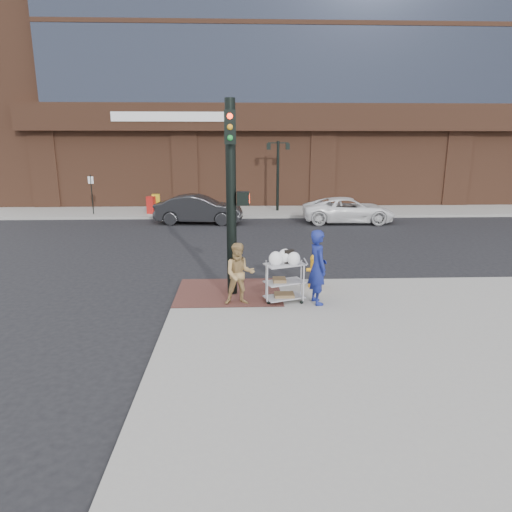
{
  "coord_description": "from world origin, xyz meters",
  "views": [
    {
      "loc": [
        -0.32,
        -10.87,
        4.11
      ],
      "look_at": [
        0.12,
        0.51,
        1.25
      ],
      "focal_mm": 32.0,
      "sensor_mm": 36.0,
      "label": 1
    }
  ],
  "objects_px": {
    "traffic_signal_pole": "(232,194)",
    "utility_cart": "(285,278)",
    "lamp_post": "(278,168)",
    "sedan_dark": "(199,209)",
    "minivan_white": "(348,210)",
    "fire_hydrant": "(314,270)",
    "woman_blue": "(318,267)",
    "pedestrian_tan": "(239,274)"
  },
  "relations": [
    {
      "from": "woman_blue",
      "to": "minivan_white",
      "type": "xyz_separation_m",
      "value": [
        3.77,
        12.54,
        -0.43
      ]
    },
    {
      "from": "minivan_white",
      "to": "utility_cart",
      "type": "distance_m",
      "value": 13.21
    },
    {
      "from": "minivan_white",
      "to": "woman_blue",
      "type": "bearing_deg",
      "value": 165.86
    },
    {
      "from": "lamp_post",
      "to": "fire_hydrant",
      "type": "relative_size",
      "value": 4.26
    },
    {
      "from": "sedan_dark",
      "to": "utility_cart",
      "type": "xyz_separation_m",
      "value": [
        3.19,
        -12.47,
        0.03
      ]
    },
    {
      "from": "utility_cart",
      "to": "traffic_signal_pole",
      "type": "bearing_deg",
      "value": 153.22
    },
    {
      "from": "utility_cart",
      "to": "pedestrian_tan",
      "type": "bearing_deg",
      "value": -172.92
    },
    {
      "from": "lamp_post",
      "to": "pedestrian_tan",
      "type": "distance_m",
      "value": 16.28
    },
    {
      "from": "sedan_dark",
      "to": "minivan_white",
      "type": "relative_size",
      "value": 0.94
    },
    {
      "from": "lamp_post",
      "to": "sedan_dark",
      "type": "relative_size",
      "value": 0.9
    },
    {
      "from": "woman_blue",
      "to": "fire_hydrant",
      "type": "xyz_separation_m",
      "value": [
        0.14,
        1.32,
        -0.46
      ]
    },
    {
      "from": "traffic_signal_pole",
      "to": "sedan_dark",
      "type": "height_order",
      "value": "traffic_signal_pole"
    },
    {
      "from": "sedan_dark",
      "to": "minivan_white",
      "type": "height_order",
      "value": "sedan_dark"
    },
    {
      "from": "minivan_white",
      "to": "sedan_dark",
      "type": "bearing_deg",
      "value": 92.0
    },
    {
      "from": "traffic_signal_pole",
      "to": "utility_cart",
      "type": "xyz_separation_m",
      "value": [
        1.31,
        -0.66,
        -2.07
      ]
    },
    {
      "from": "woman_blue",
      "to": "sedan_dark",
      "type": "height_order",
      "value": "woman_blue"
    },
    {
      "from": "lamp_post",
      "to": "traffic_signal_pole",
      "type": "distance_m",
      "value": 15.43
    },
    {
      "from": "pedestrian_tan",
      "to": "fire_hydrant",
      "type": "relative_size",
      "value": 1.66
    },
    {
      "from": "minivan_white",
      "to": "fire_hydrant",
      "type": "xyz_separation_m",
      "value": [
        -3.62,
        -11.22,
        -0.03
      ]
    },
    {
      "from": "utility_cart",
      "to": "lamp_post",
      "type": "bearing_deg",
      "value": 85.8
    },
    {
      "from": "traffic_signal_pole",
      "to": "fire_hydrant",
      "type": "xyz_separation_m",
      "value": [
        2.26,
        0.51,
        -2.2
      ]
    },
    {
      "from": "minivan_white",
      "to": "traffic_signal_pole",
      "type": "bearing_deg",
      "value": 155.95
    },
    {
      "from": "fire_hydrant",
      "to": "sedan_dark",
      "type": "bearing_deg",
      "value": 110.13
    },
    {
      "from": "minivan_white",
      "to": "utility_cart",
      "type": "bearing_deg",
      "value": 162.32
    },
    {
      "from": "sedan_dark",
      "to": "woman_blue",
      "type": "bearing_deg",
      "value": -157.48
    },
    {
      "from": "pedestrian_tan",
      "to": "utility_cart",
      "type": "distance_m",
      "value": 1.16
    },
    {
      "from": "woman_blue",
      "to": "sedan_dark",
      "type": "bearing_deg",
      "value": 6.59
    },
    {
      "from": "utility_cart",
      "to": "fire_hydrant",
      "type": "bearing_deg",
      "value": 50.95
    },
    {
      "from": "traffic_signal_pole",
      "to": "woman_blue",
      "type": "distance_m",
      "value": 2.86
    },
    {
      "from": "traffic_signal_pole",
      "to": "sedan_dark",
      "type": "xyz_separation_m",
      "value": [
        -1.88,
        11.81,
        -2.1
      ]
    },
    {
      "from": "lamp_post",
      "to": "sedan_dark",
      "type": "height_order",
      "value": "lamp_post"
    },
    {
      "from": "traffic_signal_pole",
      "to": "fire_hydrant",
      "type": "relative_size",
      "value": 5.32
    },
    {
      "from": "lamp_post",
      "to": "sedan_dark",
      "type": "distance_m",
      "value": 5.85
    },
    {
      "from": "traffic_signal_pole",
      "to": "minivan_white",
      "type": "height_order",
      "value": "traffic_signal_pole"
    },
    {
      "from": "utility_cart",
      "to": "minivan_white",
      "type": "bearing_deg",
      "value": 69.74
    },
    {
      "from": "lamp_post",
      "to": "traffic_signal_pole",
      "type": "xyz_separation_m",
      "value": [
        -2.48,
        -15.23,
        0.21
      ]
    },
    {
      "from": "minivan_white",
      "to": "utility_cart",
      "type": "relative_size",
      "value": 3.51
    },
    {
      "from": "traffic_signal_pole",
      "to": "sedan_dark",
      "type": "bearing_deg",
      "value": 99.05
    },
    {
      "from": "pedestrian_tan",
      "to": "woman_blue",
      "type": "bearing_deg",
      "value": -4.49
    },
    {
      "from": "lamp_post",
      "to": "woman_blue",
      "type": "xyz_separation_m",
      "value": [
        -0.36,
        -16.04,
        -1.53
      ]
    },
    {
      "from": "woman_blue",
      "to": "pedestrian_tan",
      "type": "relative_size",
      "value": 1.2
    },
    {
      "from": "lamp_post",
      "to": "woman_blue",
      "type": "bearing_deg",
      "value": -91.29
    }
  ]
}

